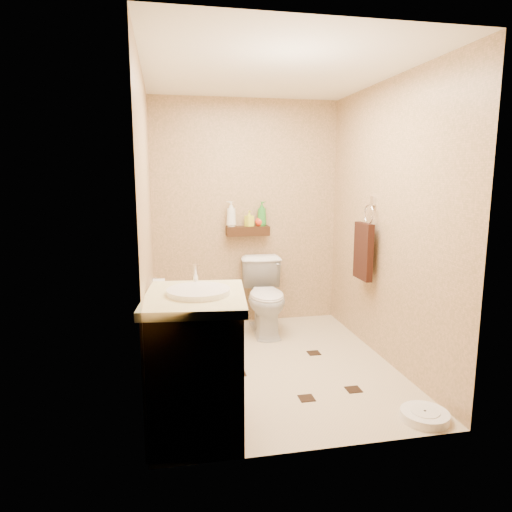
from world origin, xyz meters
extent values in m
plane|color=#C0AB8C|center=(0.00, 0.00, 0.00)|extent=(2.50, 2.50, 0.00)
cube|color=tan|center=(0.00, 1.25, 1.20)|extent=(2.00, 0.04, 2.40)
cube|color=tan|center=(0.00, -1.25, 1.20)|extent=(2.00, 0.04, 2.40)
cube|color=tan|center=(-1.00, 0.00, 1.20)|extent=(0.04, 2.50, 2.40)
cube|color=tan|center=(1.00, 0.00, 1.20)|extent=(0.04, 2.50, 2.40)
cube|color=white|center=(0.00, 0.00, 2.40)|extent=(2.00, 2.50, 0.02)
cube|color=#3B1C10|center=(0.00, 1.17, 1.02)|extent=(0.46, 0.14, 0.10)
cube|color=black|center=(-0.31, -0.12, 0.00)|extent=(0.11, 0.11, 0.01)
cube|color=black|center=(0.43, 0.18, 0.00)|extent=(0.11, 0.11, 0.01)
cube|color=black|center=(0.11, -0.63, 0.00)|extent=(0.11, 0.11, 0.01)
cube|color=black|center=(-0.57, 0.49, 0.00)|extent=(0.11, 0.11, 0.01)
cube|color=black|center=(0.50, -0.57, 0.00)|extent=(0.11, 0.11, 0.01)
cube|color=black|center=(0.08, 0.61, 0.00)|extent=(0.11, 0.11, 0.01)
imported|color=white|center=(0.12, 0.83, 0.38)|extent=(0.46, 0.76, 0.76)
cube|color=brown|center=(-0.70, -0.89, 0.42)|extent=(0.63, 0.75, 0.84)
cube|color=#FBF7B5|center=(-0.70, -0.89, 0.87)|extent=(0.68, 0.80, 0.05)
cylinder|color=white|center=(-0.68, -0.89, 0.90)|extent=(0.39, 0.39, 0.05)
cylinder|color=silver|center=(-0.68, -0.65, 0.97)|extent=(0.03, 0.03, 0.13)
cylinder|color=white|center=(0.79, -1.07, 0.03)|extent=(0.39, 0.39, 0.06)
cylinder|color=white|center=(0.79, -1.07, 0.06)|extent=(0.19, 0.19, 0.01)
cylinder|color=#196663|center=(-0.82, 1.07, 0.06)|extent=(0.10, 0.10, 0.11)
cylinder|color=white|center=(-0.82, 1.07, 0.26)|extent=(0.02, 0.02, 0.32)
sphere|color=white|center=(-0.82, 1.07, 0.41)|extent=(0.07, 0.07, 0.07)
cube|color=silver|center=(0.98, 0.25, 1.38)|extent=(0.03, 0.06, 0.08)
torus|color=silver|center=(0.95, 0.25, 1.26)|extent=(0.02, 0.19, 0.19)
cube|color=#33160F|center=(0.91, 0.25, 0.92)|extent=(0.06, 0.30, 0.52)
cylinder|color=white|center=(-0.94, 0.65, 0.60)|extent=(0.11, 0.11, 0.11)
cylinder|color=silver|center=(-0.98, 0.65, 0.66)|extent=(0.04, 0.02, 0.02)
imported|color=white|center=(-0.18, 1.17, 1.20)|extent=(0.12, 0.12, 0.27)
imported|color=#E4F333|center=(0.02, 1.17, 1.15)|extent=(0.10, 0.10, 0.17)
imported|color=red|center=(0.13, 1.17, 1.14)|extent=(0.14, 0.14, 0.13)
imported|color=#2E892D|center=(0.15, 1.17, 1.20)|extent=(0.13, 0.13, 0.26)
camera|label=1|loc=(-0.86, -3.60, 1.61)|focal=32.00mm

